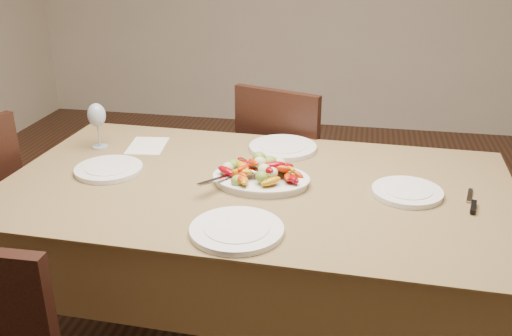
{
  "coord_description": "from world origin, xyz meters",
  "views": [
    {
      "loc": [
        0.37,
        -1.85,
        1.62
      ],
      "look_at": [
        0.02,
        0.01,
        0.82
      ],
      "focal_mm": 40.0,
      "sensor_mm": 36.0,
      "label": 1
    }
  ],
  "objects_px": {
    "plate_near": "(237,230)",
    "dining_table": "(256,272)",
    "plate_right": "(407,192)",
    "plate_far": "(283,148)",
    "plate_left": "(109,169)",
    "serving_platter": "(261,181)",
    "chair_far": "(293,173)",
    "wine_glass": "(98,124)"
  },
  "relations": [
    {
      "from": "dining_table",
      "to": "plate_right",
      "type": "relative_size",
      "value": 7.52
    },
    {
      "from": "chair_far",
      "to": "plate_left",
      "type": "xyz_separation_m",
      "value": [
        -0.62,
        -0.77,
        0.29
      ]
    },
    {
      "from": "plate_near",
      "to": "wine_glass",
      "type": "height_order",
      "value": "wine_glass"
    },
    {
      "from": "plate_near",
      "to": "dining_table",
      "type": "bearing_deg",
      "value": 91.67
    },
    {
      "from": "dining_table",
      "to": "serving_platter",
      "type": "height_order",
      "value": "serving_platter"
    },
    {
      "from": "plate_right",
      "to": "dining_table",
      "type": "bearing_deg",
      "value": -178.92
    },
    {
      "from": "serving_platter",
      "to": "plate_far",
      "type": "distance_m",
      "value": 0.36
    },
    {
      "from": "dining_table",
      "to": "plate_left",
      "type": "bearing_deg",
      "value": 179.68
    },
    {
      "from": "plate_far",
      "to": "wine_glass",
      "type": "xyz_separation_m",
      "value": [
        -0.76,
        -0.12,
        0.09
      ]
    },
    {
      "from": "serving_platter",
      "to": "wine_glass",
      "type": "height_order",
      "value": "wine_glass"
    },
    {
      "from": "serving_platter",
      "to": "plate_right",
      "type": "xyz_separation_m",
      "value": [
        0.52,
        0.01,
        -0.0
      ]
    },
    {
      "from": "chair_far",
      "to": "wine_glass",
      "type": "height_order",
      "value": "wine_glass"
    },
    {
      "from": "dining_table",
      "to": "plate_far",
      "type": "bearing_deg",
      "value": 82.76
    },
    {
      "from": "plate_right",
      "to": "wine_glass",
      "type": "distance_m",
      "value": 1.28
    },
    {
      "from": "chair_far",
      "to": "plate_near",
      "type": "xyz_separation_m",
      "value": [
        -0.03,
        -1.14,
        0.29
      ]
    },
    {
      "from": "serving_platter",
      "to": "plate_near",
      "type": "height_order",
      "value": "serving_platter"
    },
    {
      "from": "plate_right",
      "to": "plate_near",
      "type": "height_order",
      "value": "same"
    },
    {
      "from": "plate_near",
      "to": "chair_far",
      "type": "bearing_deg",
      "value": 88.37
    },
    {
      "from": "chair_far",
      "to": "plate_right",
      "type": "distance_m",
      "value": 0.95
    },
    {
      "from": "serving_platter",
      "to": "plate_right",
      "type": "distance_m",
      "value": 0.52
    },
    {
      "from": "plate_left",
      "to": "plate_near",
      "type": "xyz_separation_m",
      "value": [
        0.58,
        -0.37,
        0.0
      ]
    },
    {
      "from": "plate_right",
      "to": "plate_far",
      "type": "xyz_separation_m",
      "value": [
        -0.49,
        0.35,
        0.0
      ]
    },
    {
      "from": "chair_far",
      "to": "plate_far",
      "type": "height_order",
      "value": "chair_far"
    },
    {
      "from": "plate_near",
      "to": "plate_left",
      "type": "bearing_deg",
      "value": 147.63
    },
    {
      "from": "chair_far",
      "to": "plate_left",
      "type": "distance_m",
      "value": 1.03
    },
    {
      "from": "plate_right",
      "to": "plate_far",
      "type": "height_order",
      "value": "same"
    },
    {
      "from": "plate_left",
      "to": "chair_far",
      "type": "bearing_deg",
      "value": 51.2
    },
    {
      "from": "chair_far",
      "to": "wine_glass",
      "type": "relative_size",
      "value": 4.64
    },
    {
      "from": "chair_far",
      "to": "plate_far",
      "type": "xyz_separation_m",
      "value": [
        0.0,
        -0.41,
        0.29
      ]
    },
    {
      "from": "plate_left",
      "to": "plate_far",
      "type": "relative_size",
      "value": 0.91
    },
    {
      "from": "plate_right",
      "to": "plate_far",
      "type": "bearing_deg",
      "value": 144.56
    },
    {
      "from": "dining_table",
      "to": "plate_far",
      "type": "relative_size",
      "value": 6.52
    },
    {
      "from": "dining_table",
      "to": "plate_far",
      "type": "height_order",
      "value": "plate_far"
    },
    {
      "from": "dining_table",
      "to": "plate_far",
      "type": "xyz_separation_m",
      "value": [
        0.05,
        0.36,
        0.39
      ]
    },
    {
      "from": "chair_far",
      "to": "plate_near",
      "type": "bearing_deg",
      "value": 107.28
    },
    {
      "from": "serving_platter",
      "to": "plate_far",
      "type": "relative_size",
      "value": 1.21
    },
    {
      "from": "dining_table",
      "to": "plate_near",
      "type": "height_order",
      "value": "plate_near"
    },
    {
      "from": "wine_glass",
      "to": "plate_right",
      "type": "bearing_deg",
      "value": -10.34
    },
    {
      "from": "dining_table",
      "to": "chair_far",
      "type": "xyz_separation_m",
      "value": [
        0.04,
        0.77,
        0.1
      ]
    },
    {
      "from": "chair_far",
      "to": "serving_platter",
      "type": "distance_m",
      "value": 0.82
    },
    {
      "from": "wine_glass",
      "to": "plate_far",
      "type": "bearing_deg",
      "value": 8.9
    },
    {
      "from": "chair_far",
      "to": "plate_right",
      "type": "height_order",
      "value": "chair_far"
    }
  ]
}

